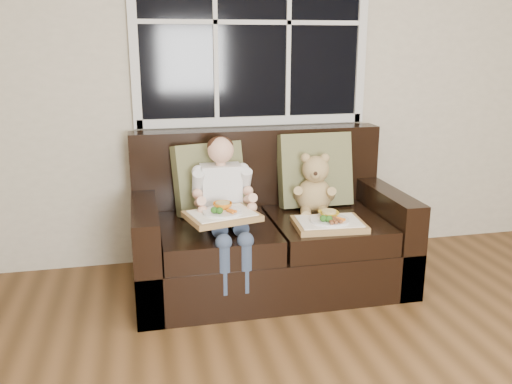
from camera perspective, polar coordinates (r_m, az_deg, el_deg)
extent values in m
cube|color=beige|center=(3.92, 6.58, 12.88)|extent=(4.50, 0.02, 2.70)
cube|color=black|center=(3.78, -0.42, 17.43)|extent=(1.50, 0.02, 1.25)
cube|color=silver|center=(3.80, -0.36, 7.51)|extent=(1.58, 0.04, 0.06)
cube|color=silver|center=(3.68, -12.90, 17.11)|extent=(0.06, 0.04, 1.37)
cube|color=silver|center=(4.00, 11.13, 17.05)|extent=(0.06, 0.04, 1.37)
cube|color=silver|center=(3.76, -0.38, 17.44)|extent=(1.50, 0.03, 0.03)
cube|color=black|center=(3.53, 1.45, -7.38)|extent=(1.70, 0.90, 0.30)
cube|color=black|center=(3.39, -11.45, -6.00)|extent=(0.15, 0.90, 0.60)
cube|color=black|center=(3.73, 13.14, -4.07)|extent=(0.15, 0.90, 0.60)
cube|color=black|center=(3.73, 0.10, 1.66)|extent=(1.70, 0.18, 0.66)
cube|color=black|center=(3.31, -4.10, -4.81)|extent=(0.68, 0.72, 0.15)
cube|color=black|center=(3.48, 7.41, -3.92)|extent=(0.68, 0.72, 0.15)
cube|color=olive|center=(3.51, -4.96, 1.46)|extent=(0.49, 0.31, 0.46)
cube|color=olive|center=(3.66, 6.21, 2.34)|extent=(0.49, 0.23, 0.50)
cube|color=white|center=(3.36, -3.69, 0.06)|extent=(0.24, 0.15, 0.34)
sphere|color=#E4AA8B|center=(3.29, -3.74, 4.44)|extent=(0.16, 0.16, 0.16)
ellipsoid|color=#331B10|center=(3.30, -3.79, 4.89)|extent=(0.16, 0.16, 0.11)
cylinder|color=#2F3B52|center=(3.22, -4.21, -3.22)|extent=(0.09, 0.30, 0.09)
cylinder|color=#2F3B52|center=(3.24, -2.06, -3.07)|extent=(0.09, 0.30, 0.09)
cylinder|color=#2F3B52|center=(3.03, -3.38, -8.12)|extent=(0.08, 0.08, 0.28)
cylinder|color=#2F3B52|center=(3.05, -1.09, -7.93)|extent=(0.08, 0.08, 0.28)
cylinder|color=#E4AA8B|center=(3.23, -5.95, 0.03)|extent=(0.06, 0.30, 0.24)
cylinder|color=#E4AA8B|center=(3.27, -0.87, 0.33)|extent=(0.06, 0.30, 0.24)
ellipsoid|color=tan|center=(3.54, 6.12, -0.43)|extent=(0.28, 0.25, 0.24)
sphere|color=tan|center=(3.48, 6.29, 2.39)|extent=(0.21, 0.21, 0.17)
sphere|color=tan|center=(3.45, 5.34, 3.53)|extent=(0.06, 0.06, 0.06)
sphere|color=tan|center=(3.49, 7.25, 3.60)|extent=(0.06, 0.06, 0.06)
sphere|color=tan|center=(3.43, 6.64, 1.87)|extent=(0.07, 0.07, 0.07)
sphere|color=black|center=(3.40, 6.79, 1.94)|extent=(0.03, 0.03, 0.03)
cylinder|color=tan|center=(3.43, 5.90, -2.28)|extent=(0.10, 0.15, 0.07)
cylinder|color=tan|center=(3.46, 7.65, -2.15)|extent=(0.10, 0.15, 0.07)
cube|color=#A67C4A|center=(3.11, -3.59, -2.56)|extent=(0.45, 0.39, 0.03)
cube|color=white|center=(3.10, -3.59, -2.22)|extent=(0.40, 0.33, 0.01)
cylinder|color=silver|center=(3.09, -3.57, -2.10)|extent=(0.22, 0.22, 0.01)
imported|color=orange|center=(3.12, -3.53, -1.43)|extent=(0.14, 0.14, 0.04)
cylinder|color=tan|center=(3.12, -3.53, -1.38)|extent=(0.08, 0.08, 0.02)
ellipsoid|color=#31641F|center=(3.04, -4.43, -1.91)|extent=(0.04, 0.04, 0.04)
ellipsoid|color=#31641F|center=(3.03, -3.86, -1.95)|extent=(0.04, 0.04, 0.04)
cylinder|color=orange|center=(3.05, -2.67, -2.02)|extent=(0.04, 0.06, 0.01)
cube|color=#A67C4A|center=(3.28, 7.68, -3.39)|extent=(0.44, 0.34, 0.03)
cube|color=white|center=(3.28, 7.69, -3.06)|extent=(0.38, 0.29, 0.01)
cylinder|color=silver|center=(3.27, 7.75, -2.94)|extent=(0.24, 0.24, 0.01)
imported|color=gold|center=(3.30, 7.67, -2.32)|extent=(0.13, 0.13, 0.03)
cylinder|color=tan|center=(3.30, 7.67, -2.21)|extent=(0.09, 0.09, 0.02)
ellipsoid|color=#31641F|center=(3.20, 7.10, -2.77)|extent=(0.04, 0.04, 0.04)
ellipsoid|color=#31641F|center=(3.20, 7.69, -2.81)|extent=(0.04, 0.04, 0.04)
cylinder|color=orange|center=(3.24, 8.77, -2.87)|extent=(0.05, 0.06, 0.02)
cylinder|color=brown|center=(3.20, 8.16, -2.98)|extent=(0.03, 0.09, 0.02)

